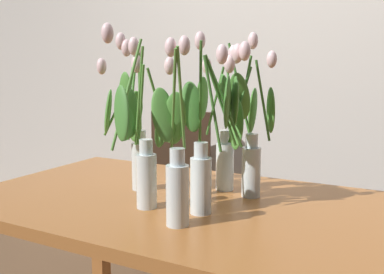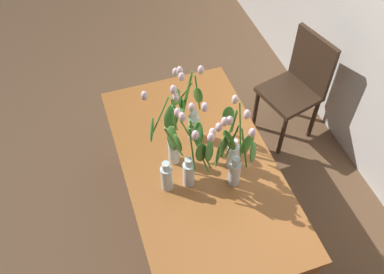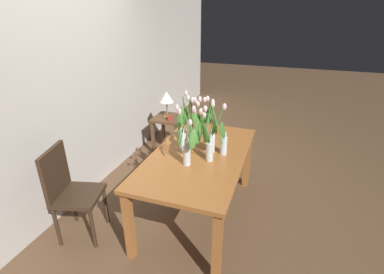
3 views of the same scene
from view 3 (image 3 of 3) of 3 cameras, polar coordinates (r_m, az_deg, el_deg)
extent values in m
plane|color=brown|center=(3.23, 1.22, -15.13)|extent=(18.00, 18.00, 0.00)
cube|color=beige|center=(3.31, -23.50, 10.07)|extent=(9.00, 0.10, 2.70)
cube|color=#A3602D|center=(2.83, 1.35, -3.83)|extent=(1.60, 0.90, 0.04)
cube|color=#A3602D|center=(2.40, 5.02, -21.25)|extent=(0.07, 0.07, 0.70)
cube|color=#A3602D|center=(3.57, 10.92, -4.61)|extent=(0.07, 0.07, 0.70)
cube|color=#A3602D|center=(2.63, -12.47, -16.89)|extent=(0.07, 0.07, 0.70)
cube|color=#A3602D|center=(3.73, -0.96, -2.80)|extent=(0.07, 0.07, 0.70)
cylinder|color=silver|center=(2.80, 6.33, -1.73)|extent=(0.07, 0.07, 0.18)
cylinder|color=silver|center=(2.76, 6.44, 0.42)|extent=(0.04, 0.04, 0.05)
cylinder|color=silver|center=(2.82, 6.31, -2.27)|extent=(0.06, 0.06, 0.11)
cylinder|color=#56933D|center=(2.67, 5.28, 3.27)|extent=(0.08, 0.10, 0.31)
ellipsoid|color=silver|center=(2.59, 4.21, 6.43)|extent=(0.04, 0.04, 0.06)
ellipsoid|color=#4C8E38|center=(2.65, 4.68, 2.06)|extent=(0.10, 0.07, 0.18)
cylinder|color=#56933D|center=(2.69, 5.26, 3.50)|extent=(0.04, 0.11, 0.31)
ellipsoid|color=silver|center=(2.63, 4.20, 6.82)|extent=(0.04, 0.04, 0.06)
ellipsoid|color=#4C8E38|center=(2.68, 4.38, 2.12)|extent=(0.10, 0.07, 0.18)
cylinder|color=silver|center=(2.67, 3.53, -2.99)|extent=(0.07, 0.07, 0.18)
cylinder|color=silver|center=(2.62, 3.59, -0.76)|extent=(0.04, 0.04, 0.05)
cylinder|color=silver|center=(2.69, 3.51, -3.55)|extent=(0.06, 0.06, 0.11)
cylinder|color=#56933D|center=(2.60, 2.60, 2.12)|extent=(0.04, 0.10, 0.25)
ellipsoid|color=silver|center=(2.58, 1.76, 5.12)|extent=(0.04, 0.04, 0.06)
ellipsoid|color=#427F33|center=(2.63, 1.48, 0.83)|extent=(0.11, 0.04, 0.18)
cylinder|color=#56933D|center=(2.53, 3.08, 2.25)|extent=(0.06, 0.04, 0.33)
ellipsoid|color=silver|center=(2.45, 2.66, 5.63)|extent=(0.04, 0.04, 0.06)
ellipsoid|color=#427F33|center=(2.51, 2.87, 0.48)|extent=(0.06, 0.12, 0.18)
cylinder|color=#56933D|center=(2.55, 2.95, 1.69)|extent=(0.06, 0.05, 0.27)
ellipsoid|color=silver|center=(2.48, 2.43, 4.44)|extent=(0.04, 0.04, 0.06)
ellipsoid|color=#427F33|center=(2.51, 2.60, 0.73)|extent=(0.07, 0.08, 0.17)
cylinder|color=#56933D|center=(2.52, 5.08, 2.41)|extent=(0.04, 0.12, 0.34)
ellipsoid|color=silver|center=(2.43, 6.51, 6.00)|extent=(0.04, 0.04, 0.06)
ellipsoid|color=#427F33|center=(2.54, 6.15, 1.27)|extent=(0.10, 0.07, 0.18)
cylinder|color=silver|center=(2.97, -0.34, 0.03)|extent=(0.07, 0.07, 0.18)
cylinder|color=silver|center=(2.93, -0.35, 2.08)|extent=(0.04, 0.04, 0.05)
cylinder|color=silver|center=(2.99, -0.34, -0.50)|extent=(0.06, 0.06, 0.11)
cylinder|color=#3D752D|center=(2.91, -0.60, 4.90)|extent=(0.05, 0.04, 0.29)
ellipsoid|color=silver|center=(2.89, -0.79, 7.79)|extent=(0.04, 0.04, 0.06)
ellipsoid|color=#4C8E38|center=(2.95, -1.37, 4.43)|extent=(0.06, 0.09, 0.18)
cylinder|color=#3D752D|center=(2.84, 0.47, 4.20)|extent=(0.05, 0.09, 0.26)
ellipsoid|color=silver|center=(2.76, 1.20, 6.59)|extent=(0.04, 0.04, 0.06)
ellipsoid|color=#4C8E38|center=(2.86, 1.45, 2.94)|extent=(0.08, 0.07, 0.18)
cylinder|color=#3D752D|center=(2.85, -0.10, 4.57)|extent=(0.05, 0.04, 0.30)
ellipsoid|color=silver|center=(2.77, 0.10, 7.36)|extent=(0.04, 0.04, 0.06)
ellipsoid|color=#4C8E38|center=(2.83, 0.74, 3.71)|extent=(0.09, 0.10, 0.18)
cylinder|color=silver|center=(2.89, -1.81, -0.80)|extent=(0.07, 0.07, 0.18)
cylinder|color=silver|center=(2.84, -1.84, 1.30)|extent=(0.04, 0.04, 0.05)
cylinder|color=silver|center=(2.90, -1.80, -1.34)|extent=(0.06, 0.06, 0.11)
cylinder|color=#3D752D|center=(2.75, -2.45, 3.46)|extent=(0.09, 0.03, 0.26)
ellipsoid|color=silver|center=(2.67, -3.00, 5.91)|extent=(0.04, 0.04, 0.06)
ellipsoid|color=#4C8E38|center=(2.70, -2.45, 3.28)|extent=(0.05, 0.09, 0.18)
cylinder|color=#3D752D|center=(2.80, -0.52, 4.24)|extent=(0.07, 0.10, 0.29)
ellipsoid|color=silver|center=(2.76, 0.66, 7.34)|extent=(0.04, 0.04, 0.06)
ellipsoid|color=#4C8E38|center=(2.83, 0.14, 4.69)|extent=(0.08, 0.10, 0.18)
cylinder|color=#3D752D|center=(2.82, -1.48, 4.95)|extent=(0.10, 0.01, 0.35)
ellipsoid|color=silver|center=(2.81, -1.18, 8.68)|extent=(0.04, 0.04, 0.06)
ellipsoid|color=#4C8E38|center=(2.89, -1.70, 3.93)|extent=(0.02, 0.10, 0.18)
cylinder|color=silver|center=(2.60, -1.04, -3.81)|extent=(0.07, 0.07, 0.18)
cylinder|color=silver|center=(2.55, -1.06, -1.53)|extent=(0.04, 0.04, 0.05)
cylinder|color=silver|center=(2.61, -1.03, -4.38)|extent=(0.06, 0.06, 0.11)
cylinder|color=#478433|center=(2.48, -1.86, 1.61)|extent=(0.04, 0.05, 0.32)
ellipsoid|color=silver|center=(2.41, -2.51, 5.04)|extent=(0.04, 0.04, 0.06)
ellipsoid|color=#4C8E38|center=(2.47, -2.64, -0.15)|extent=(0.11, 0.07, 0.18)
cylinder|color=#478433|center=(2.47, -0.23, 1.68)|extent=(0.01, 0.07, 0.33)
ellipsoid|color=silver|center=(2.40, 0.46, 5.22)|extent=(0.04, 0.04, 0.06)
ellipsoid|color=#4C8E38|center=(2.51, 0.88, 0.09)|extent=(0.11, 0.04, 0.18)
cylinder|color=#478433|center=(2.45, -0.28, 1.83)|extent=(0.03, 0.07, 0.35)
ellipsoid|color=silver|center=(2.37, 0.38, 5.60)|extent=(0.04, 0.04, 0.06)
ellipsoid|color=#4C8E38|center=(2.46, 0.88, 1.55)|extent=(0.10, 0.07, 0.18)
cylinder|color=#478433|center=(2.43, -0.70, 0.48)|extent=(0.11, 0.07, 0.25)
ellipsoid|color=silver|center=(2.32, -0.37, 2.88)|extent=(0.04, 0.04, 0.06)
ellipsoid|color=#4C8E38|center=(2.41, 0.18, -0.52)|extent=(0.09, 0.08, 0.18)
cylinder|color=silver|center=(2.84, 3.91, -1.26)|extent=(0.07, 0.07, 0.18)
cylinder|color=silver|center=(2.79, 3.97, 0.86)|extent=(0.04, 0.04, 0.05)
cylinder|color=silver|center=(2.85, 3.89, -1.81)|extent=(0.06, 0.06, 0.11)
cylinder|color=#3D752D|center=(2.79, 3.19, 4.11)|extent=(0.08, 0.10, 0.29)
ellipsoid|color=silver|center=(2.79, 2.51, 7.41)|extent=(0.04, 0.04, 0.06)
ellipsoid|color=#427F33|center=(2.80, 2.22, 4.38)|extent=(0.12, 0.07, 0.18)
cylinder|color=#3D752D|center=(2.77, 4.05, 3.90)|extent=(0.06, 0.02, 0.30)
ellipsoid|color=silver|center=(2.75, 4.14, 7.01)|extent=(0.04, 0.04, 0.06)
ellipsoid|color=#427F33|center=(2.81, 3.47, 4.28)|extent=(0.05, 0.09, 0.18)
cylinder|color=#3D752D|center=(2.72, 2.73, 4.05)|extent=(0.06, 0.10, 0.34)
ellipsoid|color=silver|center=(2.65, 1.60, 7.52)|extent=(0.04, 0.04, 0.06)
ellipsoid|color=#427F33|center=(2.70, 1.98, 2.96)|extent=(0.10, 0.07, 0.18)
cylinder|color=#3D752D|center=(2.80, 3.53, 4.24)|extent=(0.10, 0.08, 0.29)
ellipsoid|color=silver|center=(2.81, 3.16, 7.64)|extent=(0.04, 0.04, 0.06)
ellipsoid|color=#427F33|center=(2.83, 2.70, 4.38)|extent=(0.07, 0.09, 0.18)
cube|color=#382619|center=(2.94, -21.69, -10.82)|extent=(0.49, 0.49, 0.04)
cylinder|color=#382619|center=(3.13, -16.84, -12.92)|extent=(0.04, 0.04, 0.43)
cylinder|color=#382619|center=(2.89, -19.19, -16.91)|extent=(0.04, 0.04, 0.43)
cylinder|color=#382619|center=(3.26, -22.57, -12.21)|extent=(0.04, 0.04, 0.43)
cylinder|color=#382619|center=(3.03, -25.35, -15.89)|extent=(0.04, 0.04, 0.43)
cube|color=#382619|center=(2.89, -25.70, -6.32)|extent=(0.40, 0.14, 0.46)
cube|color=brown|center=(4.34, -4.64, 3.78)|extent=(0.44, 0.44, 0.04)
cube|color=brown|center=(4.22, -3.15, -0.88)|extent=(0.04, 0.04, 0.51)
cube|color=brown|center=(4.54, -1.37, 1.07)|extent=(0.04, 0.04, 0.51)
cube|color=brown|center=(4.36, -7.79, -0.18)|extent=(0.04, 0.04, 0.51)
cube|color=brown|center=(4.68, -5.75, 1.66)|extent=(0.04, 0.04, 0.51)
cylinder|color=olive|center=(4.33, -4.95, 4.09)|extent=(0.12, 0.12, 0.02)
cylinder|color=olive|center=(4.29, -5.01, 5.58)|extent=(0.02, 0.02, 0.22)
cone|color=silver|center=(4.23, -5.10, 8.01)|extent=(0.22, 0.22, 0.16)
cylinder|color=#B72D23|center=(4.19, -4.56, 3.83)|extent=(0.06, 0.06, 0.07)
camera|label=1|loc=(3.22, 27.31, 5.90)|focal=39.19mm
camera|label=2|loc=(3.91, 18.89, 35.12)|focal=40.26mm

